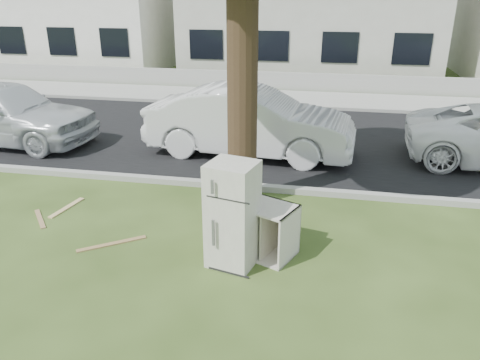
% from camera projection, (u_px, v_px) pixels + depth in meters
% --- Properties ---
extents(ground, '(120.00, 120.00, 0.00)m').
position_uv_depth(ground, '(246.00, 253.00, 7.24)').
color(ground, '#2D4017').
extents(road, '(120.00, 7.00, 0.01)m').
position_uv_depth(road, '(285.00, 139.00, 12.69)').
color(road, black).
rests_on(road, ground).
extents(kerb_near, '(120.00, 0.18, 0.12)m').
position_uv_depth(kerb_near, '(267.00, 191.00, 9.47)').
color(kerb_near, gray).
rests_on(kerb_near, ground).
extents(kerb_far, '(120.00, 0.18, 0.12)m').
position_uv_depth(kerb_far, '(296.00, 108.00, 15.91)').
color(kerb_far, gray).
rests_on(kerb_far, ground).
extents(sidewalk, '(120.00, 2.80, 0.01)m').
position_uv_depth(sidewalk, '(299.00, 99.00, 17.23)').
color(sidewalk, gray).
rests_on(sidewalk, ground).
extents(low_wall, '(120.00, 0.15, 0.70)m').
position_uv_depth(low_wall, '(302.00, 82.00, 18.55)').
color(low_wall, gray).
rests_on(low_wall, ground).
extents(fridge, '(0.78, 0.74, 1.59)m').
position_uv_depth(fridge, '(232.00, 215.00, 6.70)').
color(fridge, silver).
rests_on(fridge, ground).
extents(cabinet, '(1.22, 1.01, 0.82)m').
position_uv_depth(cabinet, '(260.00, 228.00, 7.14)').
color(cabinet, beige).
rests_on(cabinet, ground).
extents(plank_a, '(0.95, 0.72, 0.02)m').
position_uv_depth(plank_a, '(112.00, 244.00, 7.49)').
color(plank_a, olive).
rests_on(plank_a, ground).
extents(plank_b, '(0.59, 0.67, 0.02)m').
position_uv_depth(plank_b, '(40.00, 219.00, 8.30)').
color(plank_b, '#95734D').
rests_on(plank_b, ground).
extents(plank_c, '(0.25, 0.90, 0.02)m').
position_uv_depth(plank_c, '(67.00, 208.00, 8.71)').
color(plank_c, tan).
rests_on(plank_c, ground).
extents(car_center, '(5.09, 2.10, 1.64)m').
position_uv_depth(car_center, '(250.00, 122.00, 11.26)').
color(car_center, silver).
rests_on(car_center, ground).
extents(car_left, '(4.99, 2.29, 1.66)m').
position_uv_depth(car_left, '(3.00, 112.00, 12.11)').
color(car_left, silver).
rests_on(car_left, ground).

